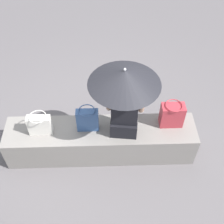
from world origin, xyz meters
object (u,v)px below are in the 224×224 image
handbag_black (172,115)px  shoulder_bag_spare (40,125)px  parasol (125,77)px  person_seated (125,110)px  tote_bag_canvas (88,120)px

handbag_black → shoulder_bag_spare: size_ratio=1.15×
parasol → shoulder_bag_spare: bearing=178.0°
person_seated → shoulder_bag_spare: 1.10m
parasol → person_seated: bearing=58.3°
person_seated → shoulder_bag_spare: bearing=179.9°
person_seated → handbag_black: person_seated is taller
person_seated → parasol: (-0.02, -0.03, 0.56)m
person_seated → shoulder_bag_spare: person_seated is taller
handbag_black → shoulder_bag_spare: 1.70m
handbag_black → tote_bag_canvas: 1.10m
person_seated → tote_bag_canvas: bearing=174.7°
tote_bag_canvas → shoulder_bag_spare: 0.61m
person_seated → parasol: bearing=-121.7°
person_seated → parasol: 0.56m
tote_bag_canvas → shoulder_bag_spare: tote_bag_canvas is taller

